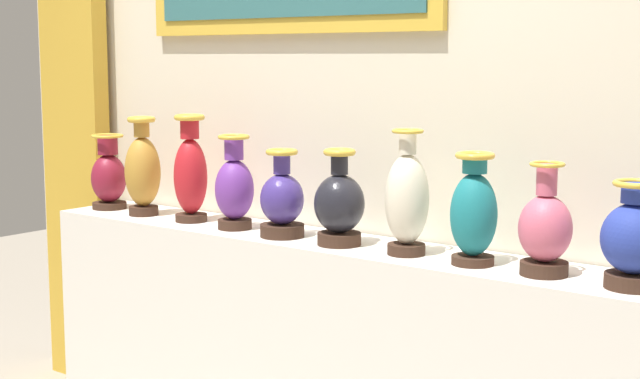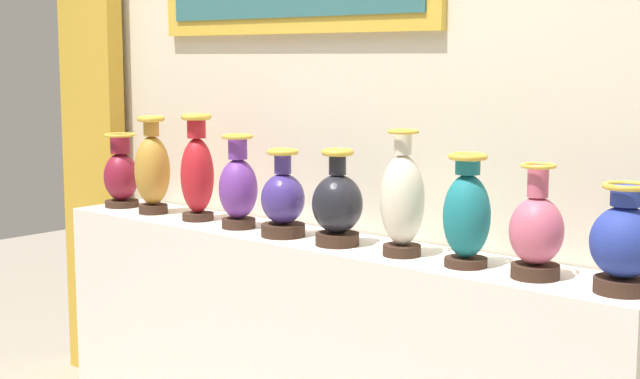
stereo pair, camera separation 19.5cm
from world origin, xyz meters
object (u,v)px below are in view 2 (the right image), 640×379
vase_burgundy (121,175)px  vase_onyx (337,205)px  vase_ivory (402,201)px  vase_cobalt (624,243)px  vase_ochre (152,169)px  vase_crimson (197,172)px  vase_rose (536,232)px  vase_indigo (283,201)px  vase_violet (238,187)px  vase_teal (467,215)px

vase_burgundy → vase_onyx: vase_onyx is taller
vase_burgundy → vase_ivory: size_ratio=0.77×
vase_cobalt → vase_ivory: bearing=-180.0°
vase_ochre → vase_crimson: size_ratio=0.96×
vase_burgundy → vase_cobalt: bearing=-0.6°
vase_ivory → vase_rose: bearing=0.2°
vase_crimson → vase_cobalt: 1.74m
vase_rose → vase_cobalt: vase_rose is taller
vase_crimson → vase_indigo: 0.49m
vase_indigo → vase_ochre: bearing=179.0°
vase_crimson → vase_onyx: 0.73m
vase_crimson → vase_cobalt: vase_crimson is taller
vase_indigo → vase_onyx: bearing=1.0°
vase_ochre → vase_rose: size_ratio=1.19×
vase_violet → vase_teal: 1.00m
vase_onyx → vase_cobalt: 1.00m
vase_violet → vase_rose: vase_violet is taller
vase_burgundy → vase_teal: size_ratio=0.90×
vase_violet → vase_onyx: size_ratio=1.07×
vase_indigo → vase_rose: (0.99, 0.01, 0.01)m
vase_cobalt → vase_rose: bearing=179.8°
vase_rose → vase_ivory: bearing=-179.8°
vase_burgundy → vase_indigo: 0.98m
vase_crimson → vase_onyx: (0.73, -0.02, -0.05)m
vase_ochre → vase_onyx: bearing=-0.5°
vase_ochre → vase_teal: size_ratio=1.15×
vase_ochre → vase_rose: 1.73m
vase_indigo → vase_burgundy: bearing=178.0°
vase_ivory → vase_rose: (0.48, 0.00, -0.04)m
vase_burgundy → vase_onyx: size_ratio=0.95×
vase_crimson → vase_onyx: bearing=-1.6°
vase_ochre → vase_cobalt: bearing=-0.0°
vase_onyx → vase_rose: bearing=0.6°
vase_violet → vase_ivory: vase_ivory is taller
vase_violet → vase_ochre: bearing=179.8°
vase_teal → vase_cobalt: vase_teal is taller
vase_burgundy → vase_ochre: bearing=-5.4°
vase_crimson → vase_ivory: vase_crimson is taller
vase_ochre → vase_burgundy: bearing=174.6°
vase_onyx → vase_violet: bearing=179.2°
vase_indigo → vase_teal: (0.76, 0.01, 0.03)m
vase_onyx → vase_ivory: bearing=1.4°
vase_burgundy → vase_violet: size_ratio=0.89×
vase_ochre → vase_violet: 0.50m
vase_onyx → vase_teal: 0.51m
vase_violet → vase_teal: vase_violet is taller
vase_ochre → vase_violet: size_ratio=1.14×
vase_ochre → vase_teal: (1.50, -0.00, -0.02)m
vase_violet → vase_teal: (1.00, -0.00, 0.01)m
vase_violet → vase_rose: (1.23, 0.00, -0.02)m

